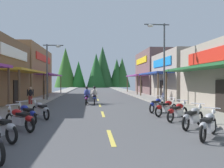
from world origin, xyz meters
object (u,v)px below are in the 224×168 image
object	(u,v)px
motorcycle_parked_right_4	(166,107)
motorcycle_parked_left_2	(20,118)
rider_cruising_lead	(87,97)
pedestrian_browsing	(30,95)
motorcycle_parked_right_1	(208,124)
streetlamp_left	(50,64)
motorcycle_parked_right_2	(193,117)
motorcycle_parked_right_3	(177,111)
pedestrian_by_shop	(163,92)
rider_cruising_trailing	(94,97)
motorcycle_parked_right_5	(157,104)
motorcycle_parked_left_4	(41,109)
streetlamp_right	(161,53)
motorcycle_parked_left_3	(26,113)

from	to	relation	value
motorcycle_parked_right_4	motorcycle_parked_left_2	bearing A→B (deg)	168.63
rider_cruising_lead	pedestrian_browsing	bearing A→B (deg)	100.69
motorcycle_parked_right_1	motorcycle_parked_left_2	world-z (taller)	same
pedestrian_browsing	streetlamp_left	bearing A→B (deg)	-179.54
motorcycle_parked_right_1	motorcycle_parked_right_2	size ratio (longest dim) A/B	1.03
streetlamp_left	pedestrian_browsing	xyz separation A→B (m)	(-0.82, -4.44, -2.90)
motorcycle_parked_right_4	motorcycle_parked_left_2	distance (m)	8.00
motorcycle_parked_right_2	pedestrian_browsing	world-z (taller)	pedestrian_browsing
streetlamp_left	motorcycle_parked_right_2	world-z (taller)	streetlamp_left
motorcycle_parked_right_3	pedestrian_by_shop	world-z (taller)	pedestrian_by_shop
streetlamp_left	motorcycle_parked_left_2	size ratio (longest dim) A/B	3.50
motorcycle_parked_left_2	rider_cruising_trailing	world-z (taller)	rider_cruising_trailing
rider_cruising_trailing	motorcycle_parked_right_5	bearing A→B (deg)	-143.79
motorcycle_parked_right_2	rider_cruising_trailing	xyz separation A→B (m)	(-4.09, 10.69, 0.17)
rider_cruising_trailing	pedestrian_by_shop	xyz separation A→B (m)	(7.04, 2.45, 0.26)
streetlamp_left	rider_cruising_lead	bearing A→B (deg)	-45.72
motorcycle_parked_left_4	rider_cruising_lead	size ratio (longest dim) A/B	0.84
motorcycle_parked_left_4	rider_cruising_lead	xyz separation A→B (m)	(2.34, 7.24, 0.17)
streetlamp_left	rider_cruising_trailing	xyz separation A→B (m)	(4.45, -3.57, -3.14)
motorcycle_parked_right_4	pedestrian_browsing	world-z (taller)	pedestrian_browsing
streetlamp_right	motorcycle_parked_left_3	xyz separation A→B (m)	(-8.70, -6.91, -3.82)
streetlamp_right	rider_cruising_lead	bearing A→B (deg)	163.90
motorcycle_parked_right_1	rider_cruising_lead	bearing A→B (deg)	61.61
motorcycle_parked_right_4	rider_cruising_trailing	world-z (taller)	rider_cruising_trailing
rider_cruising_trailing	pedestrian_browsing	xyz separation A→B (m)	(-5.27, -0.87, 0.23)
streetlamp_right	motorcycle_parked_right_5	distance (m)	5.37
motorcycle_parked_right_1	motorcycle_parked_left_2	xyz separation A→B (m)	(-7.07, 1.92, 0.00)
motorcycle_parked_right_3	motorcycle_parked_right_4	size ratio (longest dim) A/B	0.92
streetlamp_left	streetlamp_right	size ratio (longest dim) A/B	0.86
streetlamp_left	motorcycle_parked_left_4	world-z (taller)	streetlamp_left
streetlamp_right	pedestrian_browsing	world-z (taller)	streetlamp_right
rider_cruising_trailing	streetlamp_left	bearing A→B (deg)	51.84
streetlamp_left	motorcycle_parked_left_4	bearing A→B (deg)	-82.54
motorcycle_parked_right_1	motorcycle_parked_right_2	xyz separation A→B (m)	(0.22, 1.71, 0.00)
motorcycle_parked_right_3	motorcycle_parked_right_4	bearing A→B (deg)	48.96
motorcycle_parked_left_2	motorcycle_parked_left_4	size ratio (longest dim) A/B	0.91
pedestrian_browsing	motorcycle_parked_right_5	bearing A→B (deg)	74.04
motorcycle_parked_right_5	pedestrian_by_shop	size ratio (longest dim) A/B	1.06
streetlamp_left	motorcycle_parked_right_3	world-z (taller)	streetlamp_left
motorcycle_parked_left_4	rider_cruising_trailing	size ratio (longest dim) A/B	0.84
motorcycle_parked_left_3	pedestrian_by_shop	bearing A→B (deg)	-81.15
motorcycle_parked_right_2	rider_cruising_trailing	distance (m)	11.45
motorcycle_parked_left_2	motorcycle_parked_right_2	bearing A→B (deg)	-139.20
pedestrian_by_shop	motorcycle_parked_right_3	bearing A→B (deg)	84.47
motorcycle_parked_right_4	motorcycle_parked_right_2	bearing A→B (deg)	-125.72
motorcycle_parked_right_5	pedestrian_by_shop	bearing A→B (deg)	20.22
motorcycle_parked_right_1	motorcycle_parked_left_2	size ratio (longest dim) A/B	1.02
motorcycle_parked_left_3	rider_cruising_trailing	size ratio (longest dim) A/B	0.81
motorcycle_parked_right_4	motorcycle_parked_right_5	world-z (taller)	same
motorcycle_parked_left_2	rider_cruising_lead	size ratio (longest dim) A/B	0.77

